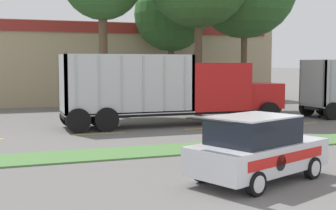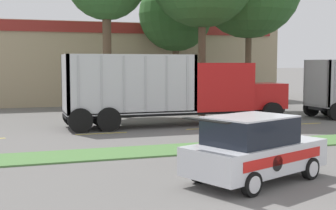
% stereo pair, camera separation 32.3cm
% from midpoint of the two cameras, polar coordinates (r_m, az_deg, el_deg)
% --- Properties ---
extents(grass_verge, '(120.00, 2.13, 0.06)m').
position_cam_midpoint_polar(grass_verge, '(17.24, -1.00, -5.60)').
color(grass_verge, '#517F42').
rests_on(grass_verge, ground_plane).
extents(centre_line_4, '(2.40, 0.14, 0.01)m').
position_cam_midpoint_polar(centre_line_4, '(21.84, -7.69, -3.45)').
color(centre_line_4, yellow).
rests_on(centre_line_4, ground_plane).
extents(centre_line_5, '(2.40, 0.14, 0.01)m').
position_cam_midpoint_polar(centre_line_5, '(23.44, 5.40, -2.84)').
color(centre_line_5, yellow).
rests_on(centre_line_5, ground_plane).
extents(centre_line_6, '(2.40, 0.14, 0.01)m').
position_cam_midpoint_polar(centre_line_6, '(26.09, 16.32, -2.22)').
color(centre_line_6, yellow).
rests_on(centre_line_6, ground_plane).
extents(dump_truck_lead, '(11.95, 2.59, 3.67)m').
position_cam_midpoint_polar(dump_truck_lead, '(24.78, 3.96, 1.64)').
color(dump_truck_lead, black).
rests_on(dump_truck_lead, ground_plane).
extents(rally_car, '(4.56, 3.32, 1.85)m').
position_cam_midpoint_polar(rally_car, '(13.04, 11.17, -5.24)').
color(rally_car, silver).
rests_on(rally_car, ground_plane).
extents(store_building_backdrop, '(32.67, 12.10, 6.41)m').
position_cam_midpoint_polar(store_building_backdrop, '(41.98, -10.67, 4.96)').
color(store_building_backdrop, tan).
rests_on(store_building_backdrop, ground_plane).
extents(tree_behind_right, '(5.64, 5.64, 11.21)m').
position_cam_midpoint_polar(tree_behind_right, '(36.39, 1.21, 11.86)').
color(tree_behind_right, brown).
rests_on(tree_behind_right, ground_plane).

